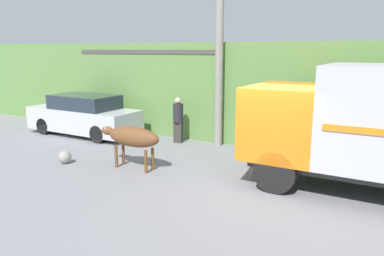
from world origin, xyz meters
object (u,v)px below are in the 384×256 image
(parked_suv, at_px, (84,116))
(utility_pole, at_px, (219,59))
(pedestrian_on_hill, at_px, (178,118))
(roadside_rock, at_px, (65,157))
(brown_cow, at_px, (132,137))

(parked_suv, bearing_deg, utility_pole, 9.85)
(utility_pole, bearing_deg, pedestrian_on_hill, -164.89)
(parked_suv, bearing_deg, pedestrian_on_hill, 8.77)
(utility_pole, distance_m, roadside_rock, 5.98)
(parked_suv, bearing_deg, roadside_rock, -55.11)
(parked_suv, bearing_deg, brown_cow, -31.36)
(brown_cow, distance_m, pedestrian_on_hill, 3.29)
(brown_cow, height_order, utility_pole, utility_pole)
(pedestrian_on_hill, height_order, utility_pole, utility_pole)
(brown_cow, relative_size, pedestrian_on_hill, 1.23)
(brown_cow, height_order, pedestrian_on_hill, pedestrian_on_hill)
(utility_pole, relative_size, roadside_rock, 15.25)
(brown_cow, bearing_deg, roadside_rock, -151.21)
(brown_cow, xyz_separation_m, utility_pole, (0.94, 3.64, 2.12))
(brown_cow, bearing_deg, pedestrian_on_hill, 110.18)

